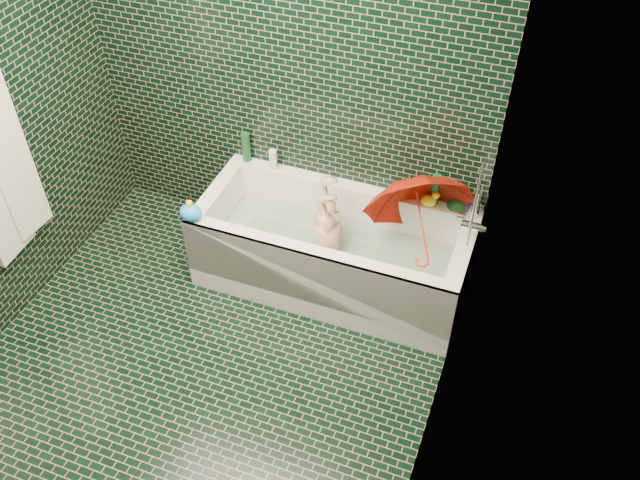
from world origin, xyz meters
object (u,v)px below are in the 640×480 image
at_px(umbrella, 421,221).
at_px(rubber_duck, 430,200).
at_px(child, 331,246).
at_px(bath_toy, 191,212).
at_px(bathtub, 332,258).

xyz_separation_m(umbrella, rubber_duck, (-0.00, 0.23, -0.01)).
distance_m(umbrella, rubber_duck, 0.23).
distance_m(child, rubber_duck, 0.68).
distance_m(child, bath_toy, 0.90).
bearing_deg(umbrella, rubber_duck, 74.52).
height_order(bathtub, child, bathtub).
xyz_separation_m(bathtub, umbrella, (0.52, 0.09, 0.40)).
bearing_deg(child, umbrella, 86.24).
height_order(bathtub, rubber_duck, rubber_duck).
bearing_deg(bath_toy, child, 31.39).
relative_size(bathtub, rubber_duck, 12.65).
height_order(umbrella, rubber_duck, umbrella).
height_order(rubber_duck, bath_toy, bath_toy).
bearing_deg(bathtub, bath_toy, -158.42).
bearing_deg(bathtub, rubber_duck, 31.87).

